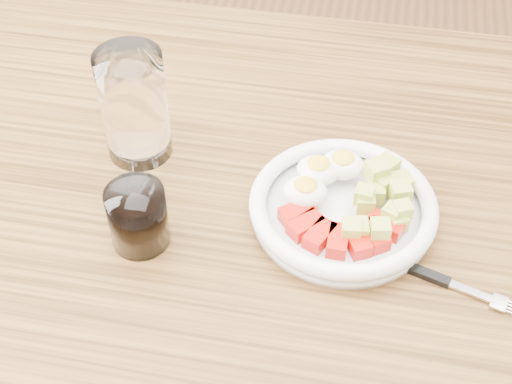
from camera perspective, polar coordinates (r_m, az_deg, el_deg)
dining_table at (r=0.93m, az=0.49°, el=-6.10°), size 1.50×0.90×0.77m
bowl at (r=0.85m, az=6.96°, el=-1.02°), size 0.22×0.22×0.06m
fork at (r=0.82m, az=14.01°, el=-6.62°), size 0.18×0.07×0.01m
water_glass at (r=0.90m, az=-9.72°, el=6.81°), size 0.08×0.08×0.15m
coffee_glass at (r=0.82m, az=-9.43°, el=-2.01°), size 0.07×0.07×0.08m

